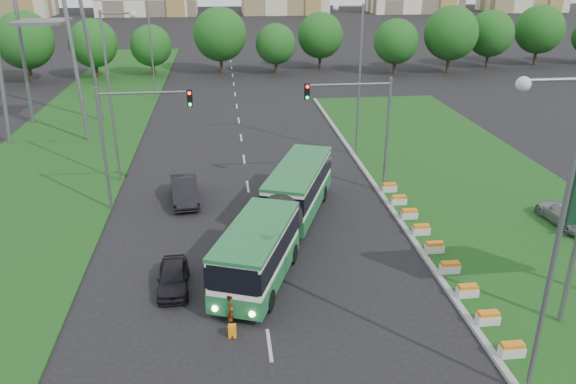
{
  "coord_description": "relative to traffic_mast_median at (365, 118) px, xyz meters",
  "views": [
    {
      "loc": [
        -4.48,
        -25.33,
        15.04
      ],
      "look_at": [
        -0.98,
        4.43,
        2.6
      ],
      "focal_mm": 35.0,
      "sensor_mm": 36.0,
      "label": 1
    }
  ],
  "objects": [
    {
      "name": "grass_median",
      "position": [
        8.22,
        -2.0,
        -5.27
      ],
      "size": [
        14.0,
        60.0,
        0.15
      ],
      "primitive_type": "cube",
      "color": "#144814",
      "rests_on": "ground"
    },
    {
      "name": "car_left_near",
      "position": [
        -12.08,
        -11.04,
        -4.72
      ],
      "size": [
        1.62,
        3.77,
        1.27
      ],
      "primitive_type": "imported",
      "rotation": [
        0.0,
        0.0,
        0.03
      ],
      "color": "black",
      "rests_on": "ground"
    },
    {
      "name": "articulated_bus",
      "position": [
        -6.49,
        -6.56,
        -3.66
      ],
      "size": [
        2.62,
        16.78,
        2.76
      ],
      "rotation": [
        0.0,
        0.0,
        -0.37
      ],
      "color": "white",
      "rests_on": "ground"
    },
    {
      "name": "tree_line",
      "position": [
        5.22,
        45.0,
        -0.85
      ],
      "size": [
        120.0,
        8.0,
        9.0
      ],
      "primitive_type": null,
      "color": "#144C14",
      "rests_on": "ground"
    },
    {
      "name": "left_verge",
      "position": [
        -22.78,
        15.0,
        -5.3
      ],
      "size": [
        12.0,
        110.0,
        0.1
      ],
      "primitive_type": "cube",
      "color": "#144814",
      "rests_on": "ground"
    },
    {
      "name": "car_left_far",
      "position": [
        -12.09,
        -0.18,
        -4.56
      ],
      "size": [
        2.23,
        4.97,
        1.58
      ],
      "primitive_type": "imported",
      "rotation": [
        0.0,
        0.0,
        0.12
      ],
      "color": "black",
      "rests_on": "ground"
    },
    {
      "name": "traffic_mast_median",
      "position": [
        0.0,
        0.0,
        0.0
      ],
      "size": [
        5.76,
        0.32,
        8.0
      ],
      "color": "slate",
      "rests_on": "ground"
    },
    {
      "name": "ground",
      "position": [
        -4.78,
        -10.0,
        -5.35
      ],
      "size": [
        360.0,
        360.0,
        0.0
      ],
      "primitive_type": "plane",
      "color": "black",
      "rests_on": "ground"
    },
    {
      "name": "median_kerb",
      "position": [
        1.27,
        -2.0,
        -5.26
      ],
      "size": [
        0.3,
        60.0,
        0.18
      ],
      "primitive_type": "cube",
      "color": "gray",
      "rests_on": "ground"
    },
    {
      "name": "street_lamps",
      "position": [
        -7.78,
        0.0,
        0.65
      ],
      "size": [
        36.0,
        60.0,
        12.0
      ],
      "primitive_type": null,
      "color": "slate",
      "rests_on": "ground"
    },
    {
      "name": "traffic_mast_left",
      "position": [
        -15.16,
        -1.0,
        0.0
      ],
      "size": [
        5.76,
        0.32,
        8.0
      ],
      "color": "slate",
      "rests_on": "ground"
    },
    {
      "name": "car_median",
      "position": [
        11.06,
        -6.72,
        -4.54
      ],
      "size": [
        2.1,
        4.63,
        1.31
      ],
      "primitive_type": "imported",
      "rotation": [
        0.0,
        0.0,
        3.2
      ],
      "color": "#9799A0",
      "rests_on": "grass_median"
    },
    {
      "name": "flower_planters",
      "position": [
        1.92,
        -9.2,
        -4.9
      ],
      "size": [
        1.1,
        18.1,
        0.6
      ],
      "primitive_type": null,
      "color": "silver",
      "rests_on": "grass_median"
    },
    {
      "name": "shopping_trolley",
      "position": [
        -9.31,
        -15.24,
        -5.06
      ],
      "size": [
        0.34,
        0.35,
        0.58
      ],
      "rotation": [
        0.0,
        0.0,
        -0.05
      ],
      "color": "orange",
      "rests_on": "ground"
    },
    {
      "name": "lane_markings",
      "position": [
        -7.78,
        10.0,
        -5.35
      ],
      "size": [
        0.2,
        100.0,
        0.01
      ],
      "primitive_type": null,
      "color": "#A9AAA3",
      "rests_on": "ground"
    },
    {
      "name": "pedestrian",
      "position": [
        -9.3,
        -14.36,
        -4.59
      ],
      "size": [
        0.5,
        0.63,
        1.53
      ],
      "primitive_type": "imported",
      "rotation": [
        0.0,
        0.0,
        1.31
      ],
      "color": "gray",
      "rests_on": "ground"
    }
  ]
}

